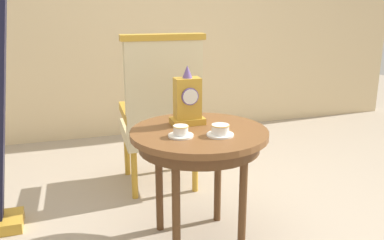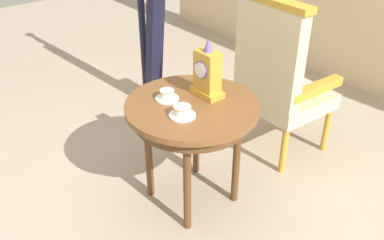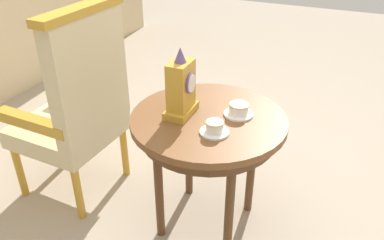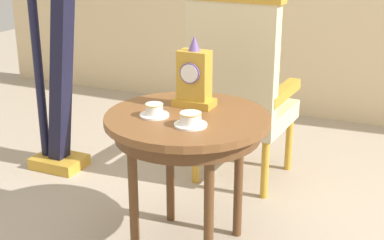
{
  "view_description": "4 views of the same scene",
  "coord_description": "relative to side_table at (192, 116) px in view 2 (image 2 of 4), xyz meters",
  "views": [
    {
      "loc": [
        -0.8,
        -2.04,
        1.35
      ],
      "look_at": [
        -0.12,
        0.09,
        0.72
      ],
      "focal_mm": 39.72,
      "sensor_mm": 36.0,
      "label": 1
    },
    {
      "loc": [
        1.51,
        -1.26,
        1.82
      ],
      "look_at": [
        -0.03,
        -0.01,
        0.61
      ],
      "focal_mm": 39.96,
      "sensor_mm": 36.0,
      "label": 2
    },
    {
      "loc": [
        -1.61,
        -0.54,
        1.6
      ],
      "look_at": [
        -0.11,
        0.12,
        0.65
      ],
      "focal_mm": 36.74,
      "sensor_mm": 36.0,
      "label": 3
    },
    {
      "loc": [
        0.91,
        -2.09,
        1.48
      ],
      "look_at": [
        -0.07,
        0.05,
        0.65
      ],
      "focal_mm": 51.81,
      "sensor_mm": 36.0,
      "label": 4
    }
  ],
  "objects": [
    {
      "name": "ground_plane",
      "position": [
        0.09,
        -0.04,
        -0.6
      ],
      "size": [
        10.0,
        10.0,
        0.0
      ],
      "primitive_type": "plane",
      "color": "tan"
    },
    {
      "name": "side_table",
      "position": [
        0.0,
        0.0,
        0.0
      ],
      "size": [
        0.75,
        0.75,
        0.67
      ],
      "color": "brown",
      "rests_on": "ground"
    },
    {
      "name": "teacup_left",
      "position": [
        -0.13,
        -0.08,
        0.1
      ],
      "size": [
        0.13,
        0.13,
        0.06
      ],
      "color": "white",
      "rests_on": "side_table"
    },
    {
      "name": "teacup_right",
      "position": [
        0.07,
        -0.13,
        0.1
      ],
      "size": [
        0.14,
        0.14,
        0.06
      ],
      "color": "white",
      "rests_on": "side_table"
    },
    {
      "name": "mantel_clock",
      "position": [
        -0.03,
        0.13,
        0.21
      ],
      "size": [
        0.19,
        0.11,
        0.34
      ],
      "color": "gold",
      "rests_on": "side_table"
    },
    {
      "name": "armchair",
      "position": [
        -0.03,
        0.76,
        -0.0
      ],
      "size": [
        0.57,
        0.55,
        1.14
      ],
      "color": "beige",
      "rests_on": "ground"
    },
    {
      "name": "harp",
      "position": [
        -1.11,
        0.5,
        0.16
      ],
      "size": [
        0.4,
        0.24,
        1.87
      ],
      "color": "gold",
      "rests_on": "ground"
    }
  ]
}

